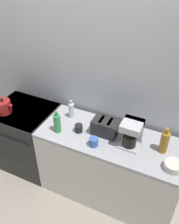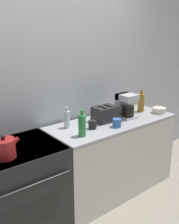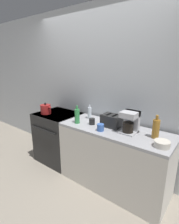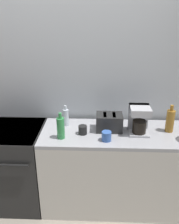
{
  "view_description": "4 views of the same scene",
  "coord_description": "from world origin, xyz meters",
  "px_view_note": "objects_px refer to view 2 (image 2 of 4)",
  "views": [
    {
      "loc": [
        1.17,
        -1.51,
        2.63
      ],
      "look_at": [
        0.3,
        0.32,
        1.13
      ],
      "focal_mm": 40.0,
      "sensor_mm": 36.0,
      "label": 1
    },
    {
      "loc": [
        -1.33,
        -1.63,
        1.82
      ],
      "look_at": [
        0.28,
        0.4,
        1.02
      ],
      "focal_mm": 40.0,
      "sensor_mm": 36.0,
      "label": 2
    },
    {
      "loc": [
        1.62,
        -1.63,
        1.77
      ],
      "look_at": [
        0.1,
        0.33,
        1.04
      ],
      "focal_mm": 28.0,
      "sensor_mm": 36.0,
      "label": 3
    },
    {
      "loc": [
        0.36,
        -1.93,
        2.06
      ],
      "look_at": [
        0.26,
        0.36,
        1.08
      ],
      "focal_mm": 40.0,
      "sensor_mm": 36.0,
      "label": 4
    }
  ],
  "objects_px": {
    "bottle_green": "(82,125)",
    "cup_blue": "(117,123)",
    "kettle": "(4,148)",
    "bottle_amber": "(141,103)",
    "stove": "(22,190)",
    "toaster": "(105,114)",
    "coffee_maker": "(126,105)",
    "bottle_clear": "(67,119)",
    "bowl": "(159,110)",
    "cup_black": "(92,125)"
  },
  "relations": [
    {
      "from": "kettle",
      "to": "bottle_amber",
      "type": "relative_size",
      "value": 0.79
    },
    {
      "from": "cup_black",
      "to": "cup_blue",
      "type": "height_order",
      "value": "cup_blue"
    },
    {
      "from": "stove",
      "to": "bottle_amber",
      "type": "bearing_deg",
      "value": 1.18
    },
    {
      "from": "cup_blue",
      "to": "bowl",
      "type": "xyz_separation_m",
      "value": [
        0.77,
        0.03,
        -0.01
      ]
    },
    {
      "from": "bottle_clear",
      "to": "stove",
      "type": "bearing_deg",
      "value": -167.82
    },
    {
      "from": "toaster",
      "to": "cup_black",
      "type": "distance_m",
      "value": 0.29
    },
    {
      "from": "stove",
      "to": "cup_blue",
      "type": "distance_m",
      "value": 1.14
    },
    {
      "from": "stove",
      "to": "bowl",
      "type": "distance_m",
      "value": 1.86
    },
    {
      "from": "kettle",
      "to": "cup_black",
      "type": "bearing_deg",
      "value": 4.09
    },
    {
      "from": "bottle_amber",
      "to": "cup_blue",
      "type": "height_order",
      "value": "bottle_amber"
    },
    {
      "from": "kettle",
      "to": "bottle_amber",
      "type": "distance_m",
      "value": 1.82
    },
    {
      "from": "bottle_green",
      "to": "cup_blue",
      "type": "distance_m",
      "value": 0.44
    },
    {
      "from": "stove",
      "to": "bottle_clear",
      "type": "bearing_deg",
      "value": 12.18
    },
    {
      "from": "stove",
      "to": "cup_black",
      "type": "height_order",
      "value": "cup_black"
    },
    {
      "from": "coffee_maker",
      "to": "bottle_clear",
      "type": "bearing_deg",
      "value": 170.36
    },
    {
      "from": "toaster",
      "to": "coffee_maker",
      "type": "height_order",
      "value": "coffee_maker"
    },
    {
      "from": "toaster",
      "to": "cup_blue",
      "type": "distance_m",
      "value": 0.23
    },
    {
      "from": "stove",
      "to": "bottle_clear",
      "type": "relative_size",
      "value": 3.99
    },
    {
      "from": "toaster",
      "to": "bottle_amber",
      "type": "bearing_deg",
      "value": -0.75
    },
    {
      "from": "toaster",
      "to": "bowl",
      "type": "height_order",
      "value": "toaster"
    },
    {
      "from": "toaster",
      "to": "bottle_clear",
      "type": "bearing_deg",
      "value": 169.05
    },
    {
      "from": "bottle_amber",
      "to": "toaster",
      "type": "bearing_deg",
      "value": 179.25
    },
    {
      "from": "toaster",
      "to": "cup_blue",
      "type": "bearing_deg",
      "value": -98.04
    },
    {
      "from": "cup_blue",
      "to": "coffee_maker",
      "type": "bearing_deg",
      "value": 29.94
    },
    {
      "from": "coffee_maker",
      "to": "bottle_green",
      "type": "relative_size",
      "value": 1.07
    },
    {
      "from": "cup_blue",
      "to": "bowl",
      "type": "height_order",
      "value": "cup_blue"
    },
    {
      "from": "bowl",
      "to": "bottle_green",
      "type": "bearing_deg",
      "value": -179.93
    },
    {
      "from": "toaster",
      "to": "kettle",
      "type": "bearing_deg",
      "value": -172.08
    },
    {
      "from": "kettle",
      "to": "cup_blue",
      "type": "xyz_separation_m",
      "value": [
        1.18,
        -0.06,
        -0.03
      ]
    },
    {
      "from": "bowl",
      "to": "coffee_maker",
      "type": "bearing_deg",
      "value": 161.1
    },
    {
      "from": "stove",
      "to": "bottle_clear",
      "type": "height_order",
      "value": "bottle_clear"
    },
    {
      "from": "cup_black",
      "to": "bowl",
      "type": "xyz_separation_m",
      "value": [
        1.0,
        -0.09,
        -0.01
      ]
    },
    {
      "from": "bottle_green",
      "to": "cup_blue",
      "type": "xyz_separation_m",
      "value": [
        0.44,
        -0.03,
        -0.06
      ]
    },
    {
      "from": "bottle_amber",
      "to": "cup_blue",
      "type": "bearing_deg",
      "value": -161.24
    },
    {
      "from": "stove",
      "to": "bowl",
      "type": "relative_size",
      "value": 5.34
    },
    {
      "from": "bottle_green",
      "to": "cup_black",
      "type": "relative_size",
      "value": 3.0
    },
    {
      "from": "cup_black",
      "to": "kettle",
      "type": "bearing_deg",
      "value": -175.91
    },
    {
      "from": "toaster",
      "to": "cup_blue",
      "type": "relative_size",
      "value": 2.88
    },
    {
      "from": "stove",
      "to": "toaster",
      "type": "relative_size",
      "value": 3.36
    },
    {
      "from": "coffee_maker",
      "to": "cup_black",
      "type": "relative_size",
      "value": 3.21
    },
    {
      "from": "coffee_maker",
      "to": "bottle_amber",
      "type": "bearing_deg",
      "value": 5.56
    },
    {
      "from": "bottle_clear",
      "to": "bottle_green",
      "type": "xyz_separation_m",
      "value": [
        -0.01,
        -0.28,
        0.02
      ]
    },
    {
      "from": "coffee_maker",
      "to": "cup_blue",
      "type": "height_order",
      "value": "coffee_maker"
    },
    {
      "from": "stove",
      "to": "kettle",
      "type": "height_order",
      "value": "kettle"
    },
    {
      "from": "coffee_maker",
      "to": "bowl",
      "type": "height_order",
      "value": "coffee_maker"
    },
    {
      "from": "bowl",
      "to": "stove",
      "type": "bearing_deg",
      "value": 175.24
    },
    {
      "from": "bottle_amber",
      "to": "cup_black",
      "type": "height_order",
      "value": "bottle_amber"
    },
    {
      "from": "coffee_maker",
      "to": "cup_blue",
      "type": "relative_size",
      "value": 3.06
    },
    {
      "from": "kettle",
      "to": "bottle_green",
      "type": "xyz_separation_m",
      "value": [
        0.74,
        -0.02,
        0.03
      ]
    },
    {
      "from": "stove",
      "to": "cup_blue",
      "type": "xyz_separation_m",
      "value": [
        1.02,
        -0.18,
        0.48
      ]
    }
  ]
}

